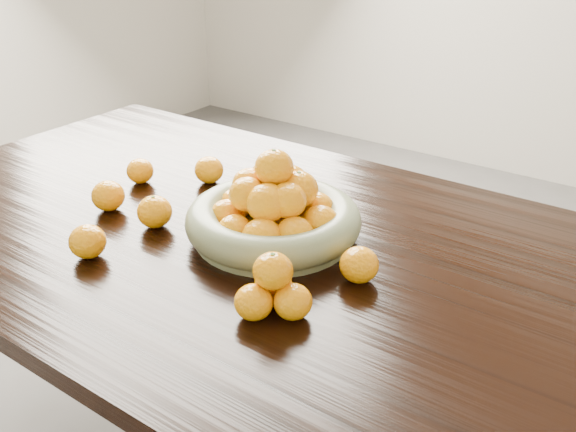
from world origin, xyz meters
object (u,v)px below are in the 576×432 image
Objects in this scene: fruit_bowl at (274,214)px; orange_pyramid at (273,289)px; loose_orange_0 at (155,212)px; dining_table at (291,286)px.

fruit_bowl is 2.76× the size of orange_pyramid.
fruit_bowl reaches higher than orange_pyramid.
loose_orange_0 is (-0.39, 0.10, -0.01)m from orange_pyramid.
orange_pyramid is at bearing -15.04° from loose_orange_0.
dining_table is 27.18× the size of loose_orange_0.
fruit_bowl reaches higher than dining_table.
fruit_bowl is at bearing 165.15° from dining_table.
dining_table is 5.64× the size of fruit_bowl.
dining_table is 0.15m from fruit_bowl.
loose_orange_0 is at bearing -155.80° from fruit_bowl.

